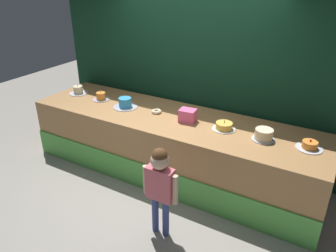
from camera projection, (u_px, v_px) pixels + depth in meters
name	position (u px, v px, depth m)	size (l,w,h in m)	color
ground_plane	(151.00, 191.00, 4.44)	(12.00, 12.00, 0.00)	gray
stage_platform	(171.00, 145.00, 4.68)	(4.21, 1.14, 0.89)	#B27F4C
curtain_backdrop	(194.00, 71.00, 4.79)	(4.67, 0.08, 2.75)	#113823
child_figure	(160.00, 181.00, 3.43)	(0.43, 0.20, 1.10)	#3F4C8C
pink_box	(188.00, 115.00, 4.32)	(0.21, 0.17, 0.17)	pink
donut	(156.00, 111.00, 4.60)	(0.14, 0.14, 0.04)	beige
cake_far_left	(78.00, 90.00, 5.31)	(0.30, 0.30, 0.17)	silver
cake_left	(101.00, 97.00, 5.06)	(0.27, 0.27, 0.16)	silver
cake_center_left	(125.00, 103.00, 4.78)	(0.35, 0.35, 0.15)	silver
cake_center_right	(224.00, 126.00, 4.12)	(0.30, 0.30, 0.15)	white
cake_right	(264.00, 135.00, 3.86)	(0.28, 0.28, 0.14)	silver
cake_far_right	(310.00, 146.00, 3.68)	(0.30, 0.30, 0.11)	silver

